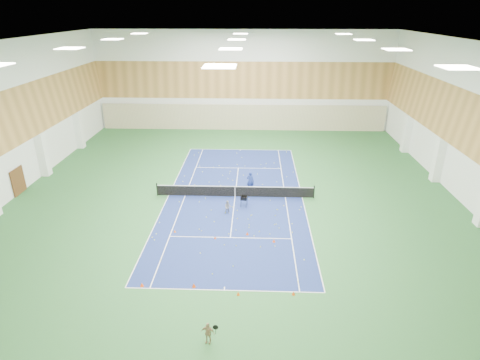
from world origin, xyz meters
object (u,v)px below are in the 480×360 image
child_court (228,207)px  child_apron (208,333)px  ball_cart (244,201)px  tennis_net (235,191)px  coach (250,181)px

child_court → child_apron: (-0.07, -12.67, 0.04)m
child_court → ball_cart: bearing=40.6°
tennis_net → child_court: 2.95m
tennis_net → ball_cart: bearing=-65.4°
child_court → child_apron: child_apron is taller
tennis_net → child_court: (-0.39, -2.92, -0.03)m
tennis_net → coach: 1.80m
child_court → ball_cart: 1.70m
child_court → child_apron: 12.67m
child_court → ball_cart: size_ratio=1.20×
child_apron → ball_cart: size_ratio=1.28×
coach → ball_cart: size_ratio=1.95×
child_court → coach: bearing=63.4°
coach → tennis_net: bearing=59.6°
child_court → child_apron: size_ratio=0.93×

